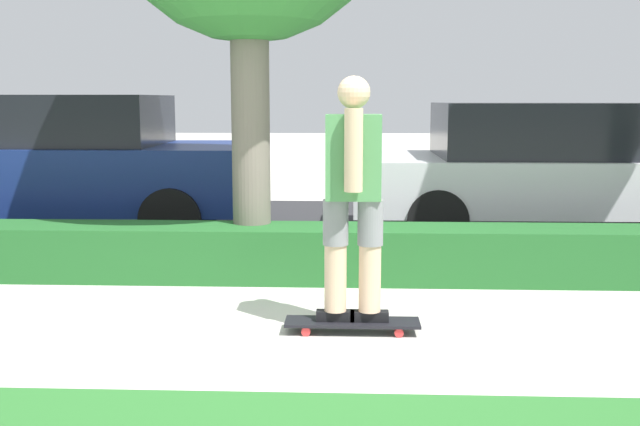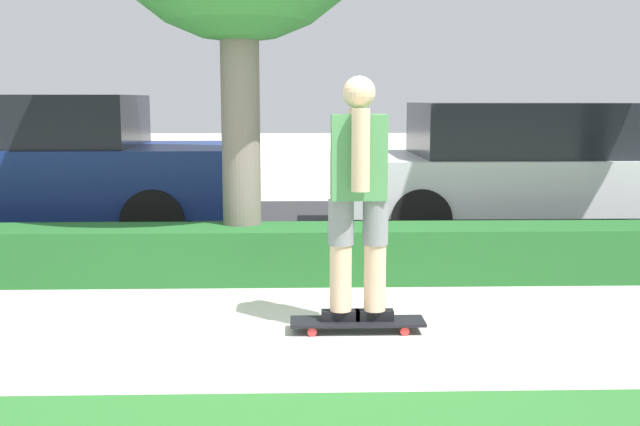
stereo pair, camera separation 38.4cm
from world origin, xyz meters
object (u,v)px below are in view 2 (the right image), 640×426
(skateboard, at_px, (357,322))
(parked_car_middle, at_px, (526,166))
(skater_person, at_px, (358,193))
(parked_car_front, at_px, (51,165))

(skateboard, distance_m, parked_car_middle, 4.49)
(skateboard, xyz_separation_m, parked_car_middle, (2.29, 3.79, 0.73))
(skateboard, relative_size, skater_person, 0.56)
(skateboard, height_order, parked_car_front, parked_car_front)
(skateboard, bearing_deg, skater_person, -172.87)
(parked_car_middle, bearing_deg, skater_person, -120.93)
(skater_person, distance_m, parked_car_front, 4.88)
(parked_car_front, xyz_separation_m, parked_car_middle, (5.51, 0.13, -0.04))
(parked_car_front, bearing_deg, skater_person, -49.87)
(skateboard, height_order, skater_person, skater_person)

